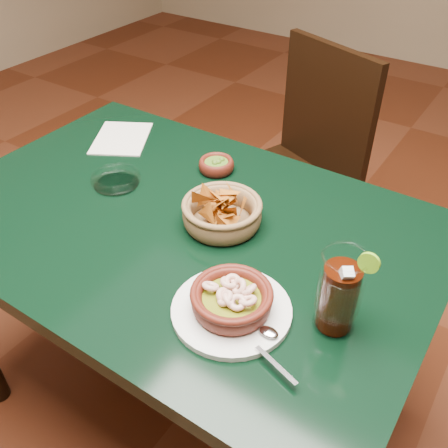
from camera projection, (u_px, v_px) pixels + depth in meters
The scene contains 9 objects.
ground at pixel (192, 399), 1.65m from camera, with size 7.00×7.00×0.00m, color #471C0C.
dining_table at pixel (182, 251), 1.25m from camera, with size 1.20×0.80×0.75m.
dining_chair at pixel (295, 169), 1.81m from camera, with size 0.56×0.56×0.94m.
shrimp_plate at pixel (232, 302), 0.94m from camera, with size 0.30×0.23×0.08m.
chip_basket at pixel (222, 213), 1.15m from camera, with size 0.22×0.22×0.14m.
guacamole_ramekin at pixel (216, 165), 1.35m from camera, with size 0.11×0.11×0.04m.
cola_drink at pixel (339, 293), 0.88m from camera, with size 0.17×0.17×0.19m.
glass_ashtray at pixel (116, 180), 1.29m from camera, with size 0.14×0.14×0.03m.
paper_menu at pixel (122, 138), 1.50m from camera, with size 0.23×0.25×0.00m.
Camera 1 is at (0.61, -0.72, 1.47)m, focal length 40.00 mm.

